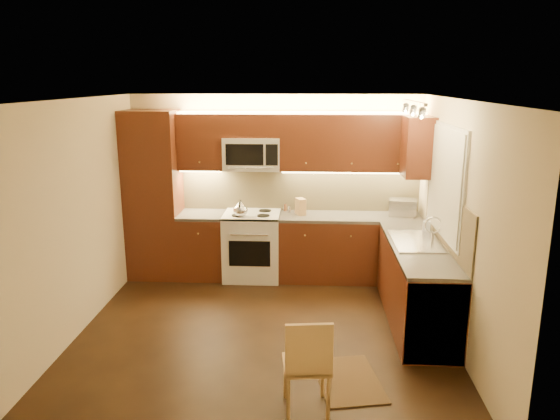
# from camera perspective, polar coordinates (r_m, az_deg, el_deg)

# --- Properties ---
(floor) EXTENTS (4.00, 4.00, 0.01)m
(floor) POSITION_cam_1_polar(r_m,az_deg,el_deg) (5.93, -1.80, -13.10)
(floor) COLOR black
(floor) RESTS_ON ground
(ceiling) EXTENTS (4.00, 4.00, 0.01)m
(ceiling) POSITION_cam_1_polar(r_m,az_deg,el_deg) (5.29, -2.01, 11.83)
(ceiling) COLOR beige
(ceiling) RESTS_ON ground
(wall_back) EXTENTS (4.00, 0.01, 2.50)m
(wall_back) POSITION_cam_1_polar(r_m,az_deg,el_deg) (7.42, -0.52, 2.71)
(wall_back) COLOR #C9B793
(wall_back) RESTS_ON ground
(wall_front) EXTENTS (4.00, 0.01, 2.50)m
(wall_front) POSITION_cam_1_polar(r_m,az_deg,el_deg) (3.60, -4.79, -9.76)
(wall_front) COLOR #C9B793
(wall_front) RESTS_ON ground
(wall_left) EXTENTS (0.01, 4.00, 2.50)m
(wall_left) POSITION_cam_1_polar(r_m,az_deg,el_deg) (5.99, -21.32, -0.98)
(wall_left) COLOR #C9B793
(wall_left) RESTS_ON ground
(wall_right) EXTENTS (0.01, 4.00, 2.50)m
(wall_right) POSITION_cam_1_polar(r_m,az_deg,el_deg) (5.66, 18.71, -1.59)
(wall_right) COLOR #C9B793
(wall_right) RESTS_ON ground
(pantry) EXTENTS (0.70, 0.60, 2.30)m
(pantry) POSITION_cam_1_polar(r_m,az_deg,el_deg) (7.44, -13.46, 1.57)
(pantry) COLOR #46210F
(pantry) RESTS_ON floor
(base_cab_back_left) EXTENTS (0.62, 0.60, 0.86)m
(base_cab_back_left) POSITION_cam_1_polar(r_m,az_deg,el_deg) (7.46, -8.28, -3.87)
(base_cab_back_left) COLOR #46210F
(base_cab_back_left) RESTS_ON floor
(counter_back_left) EXTENTS (0.62, 0.60, 0.04)m
(counter_back_left) POSITION_cam_1_polar(r_m,az_deg,el_deg) (7.34, -8.40, -0.53)
(counter_back_left) COLOR #322F2E
(counter_back_left) RESTS_ON base_cab_back_left
(base_cab_back_right) EXTENTS (1.92, 0.60, 0.86)m
(base_cab_back_right) POSITION_cam_1_polar(r_m,az_deg,el_deg) (7.34, 7.49, -4.16)
(base_cab_back_right) COLOR #46210F
(base_cab_back_right) RESTS_ON floor
(counter_back_right) EXTENTS (1.92, 0.60, 0.04)m
(counter_back_right) POSITION_cam_1_polar(r_m,az_deg,el_deg) (7.21, 7.60, -0.76)
(counter_back_right) COLOR #322F2E
(counter_back_right) RESTS_ON base_cab_back_right
(base_cab_right) EXTENTS (0.60, 2.00, 0.86)m
(base_cab_right) POSITION_cam_1_polar(r_m,az_deg,el_deg) (6.21, 14.48, -7.89)
(base_cab_right) COLOR #46210F
(base_cab_right) RESTS_ON floor
(counter_right) EXTENTS (0.60, 2.00, 0.04)m
(counter_right) POSITION_cam_1_polar(r_m,az_deg,el_deg) (6.07, 14.73, -3.94)
(counter_right) COLOR #322F2E
(counter_right) RESTS_ON base_cab_right
(dishwasher) EXTENTS (0.58, 0.60, 0.84)m
(dishwasher) POSITION_cam_1_polar(r_m,az_deg,el_deg) (5.59, 15.84, -10.54)
(dishwasher) COLOR silver
(dishwasher) RESTS_ON floor
(backsplash_back) EXTENTS (3.30, 0.02, 0.60)m
(backsplash_back) POSITION_cam_1_polar(r_m,az_deg,el_deg) (7.40, 2.19, 2.28)
(backsplash_back) COLOR tan
(backsplash_back) RESTS_ON wall_back
(backsplash_right) EXTENTS (0.02, 2.00, 0.60)m
(backsplash_right) POSITION_cam_1_polar(r_m,az_deg,el_deg) (6.04, 17.61, -1.04)
(backsplash_right) COLOR tan
(backsplash_right) RESTS_ON wall_right
(upper_cab_back_left) EXTENTS (0.62, 0.35, 0.75)m
(upper_cab_back_left) POSITION_cam_1_polar(r_m,az_deg,el_deg) (7.28, -8.48, 7.32)
(upper_cab_back_left) COLOR #46210F
(upper_cab_back_left) RESTS_ON wall_back
(upper_cab_back_right) EXTENTS (1.92, 0.35, 0.75)m
(upper_cab_back_right) POSITION_cam_1_polar(r_m,az_deg,el_deg) (7.15, 7.79, 7.23)
(upper_cab_back_right) COLOR #46210F
(upper_cab_back_right) RESTS_ON wall_back
(upper_cab_bridge) EXTENTS (0.76, 0.35, 0.31)m
(upper_cab_bridge) POSITION_cam_1_polar(r_m,az_deg,el_deg) (7.15, -3.05, 9.11)
(upper_cab_bridge) COLOR #46210F
(upper_cab_bridge) RESTS_ON wall_back
(upper_cab_right_corner) EXTENTS (0.35, 0.50, 0.75)m
(upper_cab_right_corner) POSITION_cam_1_polar(r_m,az_deg,el_deg) (6.84, 14.67, 6.61)
(upper_cab_right_corner) COLOR #46210F
(upper_cab_right_corner) RESTS_ON wall_right
(stove) EXTENTS (0.76, 0.65, 0.92)m
(stove) POSITION_cam_1_polar(r_m,az_deg,el_deg) (7.33, -3.02, -3.84)
(stove) COLOR silver
(stove) RESTS_ON floor
(microwave) EXTENTS (0.76, 0.38, 0.44)m
(microwave) POSITION_cam_1_polar(r_m,az_deg,el_deg) (7.18, -3.03, 6.12)
(microwave) COLOR silver
(microwave) RESTS_ON wall_back
(window_frame) EXTENTS (0.03, 1.44, 1.24)m
(window_frame) POSITION_cam_1_polar(r_m,az_deg,el_deg) (6.10, 17.50, 2.96)
(window_frame) COLOR silver
(window_frame) RESTS_ON wall_right
(window_blinds) EXTENTS (0.02, 1.36, 1.16)m
(window_blinds) POSITION_cam_1_polar(r_m,az_deg,el_deg) (6.09, 17.32, 2.96)
(window_blinds) COLOR silver
(window_blinds) RESTS_ON wall_right
(sink) EXTENTS (0.52, 0.86, 0.15)m
(sink) POSITION_cam_1_polar(r_m,az_deg,el_deg) (6.18, 14.52, -2.67)
(sink) COLOR silver
(sink) RESTS_ON counter_right
(faucet) EXTENTS (0.20, 0.04, 0.30)m
(faucet) POSITION_cam_1_polar(r_m,az_deg,el_deg) (6.20, 16.19, -2.02)
(faucet) COLOR silver
(faucet) RESTS_ON counter_right
(track_light_bar) EXTENTS (0.04, 1.20, 0.03)m
(track_light_bar) POSITION_cam_1_polar(r_m,az_deg,el_deg) (5.76, 14.22, 11.20)
(track_light_bar) COLOR silver
(track_light_bar) RESTS_ON ceiling
(kettle) EXTENTS (0.20, 0.20, 0.23)m
(kettle) POSITION_cam_1_polar(r_m,az_deg,el_deg) (7.01, -4.29, 0.19)
(kettle) COLOR silver
(kettle) RESTS_ON stove
(toaster_oven) EXTENTS (0.40, 0.33, 0.22)m
(toaster_oven) POSITION_cam_1_polar(r_m,az_deg,el_deg) (7.35, 13.08, 0.30)
(toaster_oven) COLOR silver
(toaster_oven) RESTS_ON counter_back_right
(knife_block) EXTENTS (0.16, 0.19, 0.22)m
(knife_block) POSITION_cam_1_polar(r_m,az_deg,el_deg) (7.18, 2.24, 0.38)
(knife_block) COLOR #B0874F
(knife_block) RESTS_ON counter_back_right
(spice_jar_a) EXTENTS (0.05, 0.05, 0.10)m
(spice_jar_a) POSITION_cam_1_polar(r_m,az_deg,el_deg) (7.42, 0.54, 0.32)
(spice_jar_a) COLOR silver
(spice_jar_a) RESTS_ON counter_back_right
(spice_jar_b) EXTENTS (0.04, 0.04, 0.10)m
(spice_jar_b) POSITION_cam_1_polar(r_m,az_deg,el_deg) (7.39, 0.57, 0.27)
(spice_jar_b) COLOR brown
(spice_jar_b) RESTS_ON counter_back_right
(spice_jar_c) EXTENTS (0.04, 0.04, 0.10)m
(spice_jar_c) POSITION_cam_1_polar(r_m,az_deg,el_deg) (7.28, 1.03, 0.06)
(spice_jar_c) COLOR silver
(spice_jar_c) RESTS_ON counter_back_right
(spice_jar_d) EXTENTS (0.05, 0.05, 0.10)m
(spice_jar_d) POSITION_cam_1_polar(r_m,az_deg,el_deg) (7.37, 1.79, 0.22)
(spice_jar_d) COLOR brown
(spice_jar_d) RESTS_ON counter_back_right
(soap_bottle) EXTENTS (0.11, 0.11, 0.20)m
(soap_bottle) POSITION_cam_1_polar(r_m,az_deg,el_deg) (6.60, 15.57, -1.45)
(soap_bottle) COLOR white
(soap_bottle) RESTS_ON counter_right
(rug) EXTENTS (0.69, 0.91, 0.01)m
(rug) POSITION_cam_1_polar(r_m,az_deg,el_deg) (5.13, 7.36, -17.74)
(rug) COLOR black
(rug) RESTS_ON floor
(dining_chair) EXTENTS (0.42, 0.42, 0.85)m
(dining_chair) POSITION_cam_1_polar(r_m,az_deg,el_deg) (4.53, 2.87, -16.11)
(dining_chair) COLOR #B0874F
(dining_chair) RESTS_ON floor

